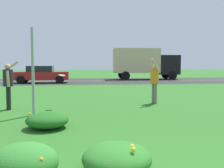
% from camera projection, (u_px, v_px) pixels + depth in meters
% --- Properties ---
extents(ground_plane, '(120.00, 120.00, 0.00)m').
position_uv_depth(ground_plane, '(102.00, 95.00, 13.52)').
color(ground_plane, '#2D6B23').
extents(highway_strip, '(120.00, 9.18, 0.01)m').
position_uv_depth(highway_strip, '(93.00, 81.00, 24.88)').
color(highway_strip, '#2D2D30').
rests_on(highway_strip, ground).
extents(highway_center_stripe, '(120.00, 0.16, 0.00)m').
position_uv_depth(highway_center_stripe, '(93.00, 81.00, 24.88)').
color(highway_center_stripe, yellow).
rests_on(highway_center_stripe, ground).
extents(daylily_clump_front_center, '(1.05, 1.08, 0.47)m').
position_uv_depth(daylily_clump_front_center, '(117.00, 158.00, 3.91)').
color(daylily_clump_front_center, '#2D7526').
rests_on(daylily_clump_front_center, ground).
extents(daylily_clump_mid_left, '(1.07, 1.06, 0.43)m').
position_uv_depth(daylily_clump_mid_left, '(47.00, 120.00, 6.61)').
color(daylily_clump_mid_left, '#23661E').
rests_on(daylily_clump_mid_left, ground).
extents(daylily_clump_mid_right, '(0.94, 0.86, 0.54)m').
position_uv_depth(daylily_clump_mid_right, '(24.00, 163.00, 3.58)').
color(daylily_clump_mid_right, '#337F2D').
rests_on(daylily_clump_mid_right, ground).
extents(sign_post_near_path, '(0.07, 0.10, 2.75)m').
position_uv_depth(sign_post_near_path, '(33.00, 72.00, 8.20)').
color(sign_post_near_path, '#93969B').
rests_on(sign_post_near_path, ground).
extents(person_thrower_dark_shirt, '(0.51, 0.54, 1.73)m').
position_uv_depth(person_thrower_dark_shirt, '(8.00, 82.00, 9.23)').
color(person_thrower_dark_shirt, '#232328').
rests_on(person_thrower_dark_shirt, ground).
extents(person_catcher_orange_shirt, '(0.38, 0.52, 1.85)m').
position_uv_depth(person_catcher_orange_shirt, '(154.00, 80.00, 10.68)').
color(person_catcher_orange_shirt, orange).
rests_on(person_catcher_orange_shirt, ground).
extents(frisbee_white, '(0.25, 0.25, 0.07)m').
position_uv_depth(frisbee_white, '(62.00, 75.00, 9.59)').
color(frisbee_white, white).
extents(car_red_center_left, '(4.50, 2.00, 1.45)m').
position_uv_depth(car_red_center_left, '(41.00, 74.00, 22.28)').
color(car_red_center_left, maroon).
rests_on(car_red_center_left, ground).
extents(box_truck_black, '(6.70, 2.46, 3.20)m').
position_uv_depth(box_truck_black, '(145.00, 62.00, 27.41)').
color(box_truck_black, black).
rests_on(box_truck_black, ground).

